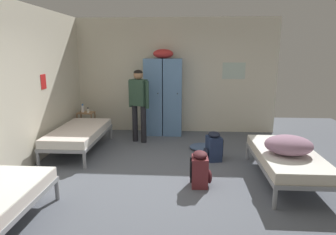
% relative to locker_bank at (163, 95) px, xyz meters
% --- Properties ---
extents(ground_plane, '(9.48, 9.48, 0.00)m').
position_rel_locker_bank_xyz_m(ground_plane, '(0.27, -2.68, -0.97)').
color(ground_plane, '#565B66').
extents(room_backdrop, '(5.00, 5.99, 2.82)m').
position_rel_locker_bank_xyz_m(room_backdrop, '(-1.07, -1.31, 0.44)').
color(room_backdrop, beige).
rests_on(room_backdrop, ground_plane).
extents(locker_bank, '(0.90, 0.55, 2.07)m').
position_rel_locker_bank_xyz_m(locker_bank, '(0.00, 0.00, 0.00)').
color(locker_bank, '#5B84B2').
rests_on(locker_bank, ground_plane).
extents(shelf_unit, '(0.38, 0.30, 0.57)m').
position_rel_locker_bank_xyz_m(shelf_unit, '(-1.87, -0.25, -0.62)').
color(shelf_unit, '#99704C').
rests_on(shelf_unit, ground_plane).
extents(bed_right, '(0.90, 1.90, 0.49)m').
position_rel_locker_bank_xyz_m(bed_right, '(2.16, -2.62, -0.59)').
color(bed_right, gray).
rests_on(bed_right, ground_plane).
extents(bed_left_rear, '(0.90, 1.90, 0.49)m').
position_rel_locker_bank_xyz_m(bed_left_rear, '(-1.62, -1.44, -0.59)').
color(bed_left_rear, gray).
rests_on(bed_left_rear, ground_plane).
extents(bedding_heap, '(0.71, 0.62, 0.28)m').
position_rel_locker_bank_xyz_m(bedding_heap, '(2.13, -2.75, -0.34)').
color(bedding_heap, gray).
rests_on(bedding_heap, bed_right).
extents(person_traveler, '(0.48, 0.33, 1.63)m').
position_rel_locker_bank_xyz_m(person_traveler, '(-0.49, -0.72, 0.01)').
color(person_traveler, black).
rests_on(person_traveler, ground_plane).
extents(water_bottle, '(0.07, 0.07, 0.20)m').
position_rel_locker_bank_xyz_m(water_bottle, '(-1.95, -0.23, -0.31)').
color(water_bottle, white).
rests_on(water_bottle, shelf_unit).
extents(lotion_bottle, '(0.05, 0.05, 0.13)m').
position_rel_locker_bank_xyz_m(lotion_bottle, '(-1.80, -0.29, -0.34)').
color(lotion_bottle, white).
rests_on(lotion_bottle, shelf_unit).
extents(backpack_maroon, '(0.34, 0.33, 0.55)m').
position_rel_locker_bank_xyz_m(backpack_maroon, '(0.80, -2.90, -0.71)').
color(backpack_maroon, maroon).
rests_on(backpack_maroon, ground_plane).
extents(backpack_navy, '(0.38, 0.37, 0.55)m').
position_rel_locker_bank_xyz_m(backpack_navy, '(1.09, -1.78, -0.71)').
color(backpack_navy, navy).
rests_on(backpack_navy, ground_plane).
extents(clothes_pile_denim, '(0.52, 0.50, 0.10)m').
position_rel_locker_bank_xyz_m(clothes_pile_denim, '(0.91, -1.15, -0.92)').
color(clothes_pile_denim, '#42567A').
rests_on(clothes_pile_denim, ground_plane).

